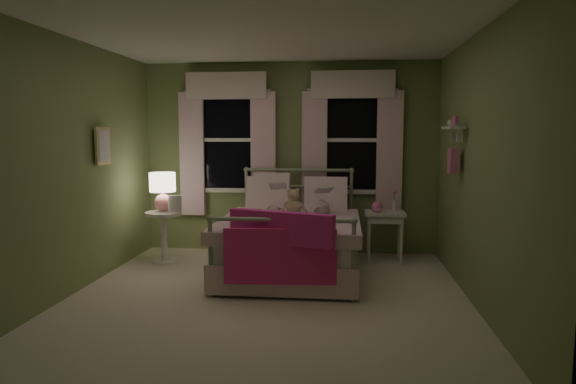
# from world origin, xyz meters

# --- Properties ---
(room_shell) EXTENTS (4.20, 4.20, 4.20)m
(room_shell) POSITION_xyz_m (0.00, 0.00, 1.30)
(room_shell) COLOR white
(room_shell) RESTS_ON ground
(bed) EXTENTS (1.58, 2.04, 1.18)m
(bed) POSITION_xyz_m (0.14, 0.98, 0.38)
(bed) COLOR white
(bed) RESTS_ON ground
(pink_throw) EXTENTS (1.10, 0.45, 0.71)m
(pink_throw) POSITION_xyz_m (0.14, -0.04, 0.61)
(pink_throw) COLOR #DC2B93
(pink_throw) RESTS_ON bed
(child_left) EXTENTS (0.32, 0.25, 0.78)m
(child_left) POSITION_xyz_m (-0.14, 1.41, 0.96)
(child_left) COLOR #F7D1DD
(child_left) RESTS_ON bed
(child_right) EXTENTS (0.42, 0.36, 0.76)m
(child_right) POSITION_xyz_m (0.42, 1.41, 0.95)
(child_right) COLOR #F7D1DD
(child_right) RESTS_ON bed
(book_left) EXTENTS (0.20, 0.12, 0.26)m
(book_left) POSITION_xyz_m (-0.14, 1.16, 0.96)
(book_left) COLOR beige
(book_left) RESTS_ON child_left
(book_right) EXTENTS (0.22, 0.16, 0.26)m
(book_right) POSITION_xyz_m (0.42, 1.16, 0.92)
(book_right) COLOR beige
(book_right) RESTS_ON child_right
(teddy_bear) EXTENTS (0.24, 0.20, 0.32)m
(teddy_bear) POSITION_xyz_m (0.14, 1.25, 0.79)
(teddy_bear) COLOR tan
(teddy_bear) RESTS_ON bed
(nightstand_left) EXTENTS (0.46, 0.46, 0.65)m
(nightstand_left) POSITION_xyz_m (-1.52, 1.30, 0.42)
(nightstand_left) COLOR white
(nightstand_left) RESTS_ON ground
(table_lamp) EXTENTS (0.33, 0.33, 0.49)m
(table_lamp) POSITION_xyz_m (-1.52, 1.30, 0.95)
(table_lamp) COLOR pink
(table_lamp) RESTS_ON nightstand_left
(book_nightstand) EXTENTS (0.18, 0.23, 0.02)m
(book_nightstand) POSITION_xyz_m (-1.42, 1.22, 0.66)
(book_nightstand) COLOR beige
(book_nightstand) RESTS_ON nightstand_left
(nightstand_right) EXTENTS (0.50, 0.40, 0.64)m
(nightstand_right) POSITION_xyz_m (1.27, 1.62, 0.55)
(nightstand_right) COLOR white
(nightstand_right) RESTS_ON ground
(pink_toy) EXTENTS (0.14, 0.20, 0.14)m
(pink_toy) POSITION_xyz_m (1.17, 1.61, 0.71)
(pink_toy) COLOR pink
(pink_toy) RESTS_ON nightstand_right
(bud_vase) EXTENTS (0.06, 0.06, 0.28)m
(bud_vase) POSITION_xyz_m (1.39, 1.67, 0.79)
(bud_vase) COLOR white
(bud_vase) RESTS_ON nightstand_right
(window_left) EXTENTS (1.34, 0.13, 1.96)m
(window_left) POSITION_xyz_m (-0.85, 2.03, 1.62)
(window_left) COLOR black
(window_left) RESTS_ON room_shell
(window_right) EXTENTS (1.34, 0.13, 1.96)m
(window_right) POSITION_xyz_m (0.85, 2.03, 1.62)
(window_right) COLOR black
(window_right) RESTS_ON room_shell
(wall_shelf) EXTENTS (0.15, 0.50, 0.60)m
(wall_shelf) POSITION_xyz_m (1.90, 0.70, 1.52)
(wall_shelf) COLOR white
(wall_shelf) RESTS_ON room_shell
(framed_picture) EXTENTS (0.03, 0.32, 0.42)m
(framed_picture) POSITION_xyz_m (-1.95, 0.60, 1.50)
(framed_picture) COLOR beige
(framed_picture) RESTS_ON room_shell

